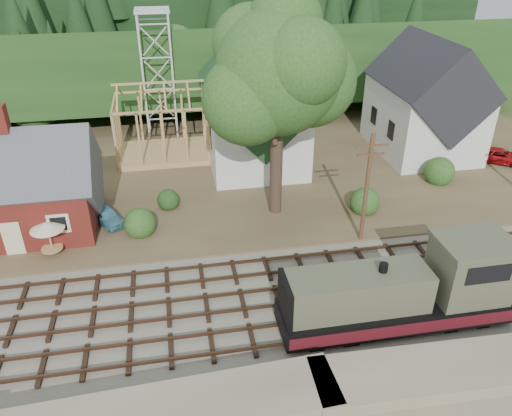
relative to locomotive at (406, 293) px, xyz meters
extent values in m
plane|color=#384C1E|center=(-6.25, 3.00, -2.19)|extent=(140.00, 140.00, 0.00)
cube|color=#726B5B|center=(-6.25, 3.00, -2.11)|extent=(64.00, 11.00, 0.16)
cube|color=brown|center=(-6.25, 21.00, -2.04)|extent=(64.00, 26.00, 0.30)
cube|color=#1E3F19|center=(-6.25, 45.00, -2.19)|extent=(70.00, 28.96, 12.74)
cube|color=black|center=(-6.25, 61.00, -2.19)|extent=(80.00, 20.00, 12.00)
cube|color=#571D13|center=(-22.25, 14.00, 0.01)|extent=(10.00, 7.00, 3.80)
cube|color=#4C4C51|center=(-22.25, 14.00, 1.91)|extent=(10.80, 7.41, 7.41)
cube|color=#571D13|center=(-22.25, 14.00, 6.21)|extent=(0.90, 0.90, 1.80)
cube|color=beige|center=(-22.25, 10.48, -0.69)|extent=(1.20, 0.06, 2.40)
cube|color=silver|center=(-4.25, 23.00, 1.31)|extent=(8.00, 12.00, 6.40)
cube|color=#1A3A1A|center=(-4.25, 23.00, 4.51)|extent=(8.40, 12.96, 8.40)
cube|color=silver|center=(-4.25, 17.00, 6.51)|extent=(2.40, 2.40, 4.00)
cone|color=#1A3A1A|center=(-4.25, 17.00, 9.81)|extent=(5.37, 5.37, 2.60)
cube|color=silver|center=(11.75, 22.00, 1.31)|extent=(8.00, 10.00, 6.40)
cube|color=black|center=(11.75, 22.00, 4.51)|extent=(8.40, 10.80, 8.40)
cube|color=tan|center=(-12.25, 25.00, -1.64)|extent=(8.00, 6.00, 0.50)
cube|color=tan|center=(-12.25, 25.00, 5.01)|extent=(8.00, 0.18, 0.18)
cube|color=silver|center=(-13.65, 29.60, 4.11)|extent=(0.18, 0.18, 12.00)
cube|color=silver|center=(-10.85, 29.60, 4.11)|extent=(0.18, 0.18, 12.00)
cube|color=silver|center=(-13.65, 32.40, 4.11)|extent=(0.18, 0.18, 12.00)
cube|color=silver|center=(-10.85, 32.40, 4.11)|extent=(0.18, 0.18, 12.00)
cube|color=silver|center=(-12.25, 31.00, 10.11)|extent=(3.20, 3.20, 0.25)
cylinder|color=#38281E|center=(-4.25, 13.00, 2.11)|extent=(0.90, 0.90, 8.00)
sphere|color=#234A1C|center=(-4.25, 13.00, 8.61)|extent=(8.40, 8.40, 8.40)
sphere|color=#234A1C|center=(-1.75, 14.00, 7.61)|extent=(6.40, 6.40, 6.40)
sphere|color=#234A1C|center=(-6.45, 12.20, 7.11)|extent=(6.00, 6.00, 6.00)
cylinder|color=#4C331E|center=(0.75, 8.20, 1.81)|extent=(0.28, 0.28, 8.00)
cube|color=#4C331E|center=(0.75, 8.20, 5.01)|extent=(2.20, 0.12, 0.12)
cube|color=#4C331E|center=(0.75, 8.20, 4.41)|extent=(1.80, 0.12, 0.12)
cube|color=black|center=(-0.48, 0.00, -1.85)|extent=(12.46, 2.60, 0.36)
cube|color=black|center=(-0.48, 0.00, -1.11)|extent=(12.46, 3.01, 1.14)
cube|color=#4F503A|center=(-2.77, 0.00, 0.55)|extent=(7.48, 2.39, 2.18)
cube|color=#4F503A|center=(3.47, 0.00, 1.13)|extent=(3.74, 2.91, 3.32)
cube|color=#4F503A|center=(3.47, 0.00, 2.84)|extent=(3.95, 3.12, 0.21)
cube|color=black|center=(3.47, -1.47, 1.85)|extent=(2.49, 0.06, 1.04)
cube|color=#4F1118|center=(-0.48, -1.52, -1.11)|extent=(12.46, 0.04, 0.73)
cube|color=#4F1118|center=(-0.48, 1.53, -1.11)|extent=(12.46, 0.04, 0.73)
cylinder|color=black|center=(-1.52, 0.00, 1.75)|extent=(0.46, 0.46, 0.73)
imported|color=#5398B1|center=(-16.67, 13.50, -1.29)|extent=(3.13, 3.73, 1.20)
imported|color=#B10E12|center=(17.78, 17.98, -1.27)|extent=(4.86, 4.23, 1.24)
cylinder|color=silver|center=(-19.89, 10.07, -0.81)|extent=(0.10, 0.10, 2.16)
cylinder|color=tan|center=(-19.89, 10.07, -1.45)|extent=(1.38, 1.38, 0.08)
cone|color=beige|center=(-19.89, 10.07, 0.27)|extent=(2.16, 2.16, 0.49)
camera|label=1|loc=(-11.58, -18.98, 17.07)|focal=35.00mm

